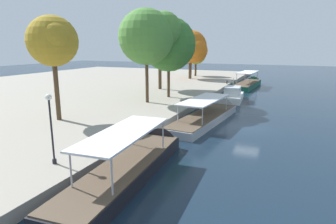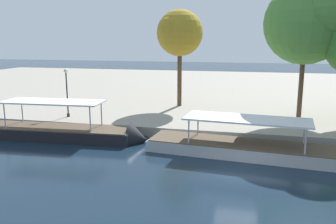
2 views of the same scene
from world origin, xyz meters
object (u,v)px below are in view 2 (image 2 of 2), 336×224
at_px(tour_boat_1, 68,134).
at_px(tour_boat_2, 264,152).
at_px(tree_5, 179,33).
at_px(lamp_post, 67,88).
at_px(tree_1, 310,21).

relative_size(tour_boat_1, tour_boat_2, 0.95).
distance_m(tour_boat_2, tree_5, 18.03).
height_order(tour_boat_2, lamp_post, lamp_post).
bearing_deg(tour_boat_2, tree_5, 129.02).
distance_m(tour_boat_1, tree_5, 16.32).
relative_size(tour_boat_1, lamp_post, 3.18).
bearing_deg(tree_5, tour_boat_1, -117.99).
height_order(tour_boat_1, tree_5, tree_5).
xyz_separation_m(lamp_post, tree_1, (21.41, 3.94, 5.99)).
bearing_deg(tour_boat_2, tour_boat_1, -177.90).
bearing_deg(tree_1, tour_boat_1, -156.36).
bearing_deg(lamp_post, tour_boat_2, -16.49).
bearing_deg(tour_boat_1, tour_boat_2, -6.92).
distance_m(tour_boat_1, tree_1, 22.72).
distance_m(tour_boat_1, lamp_post, 5.90).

